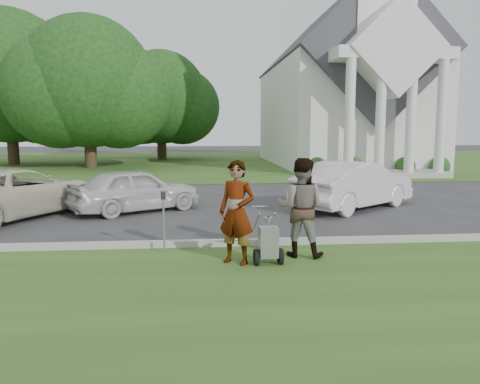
{
  "coord_description": "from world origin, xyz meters",
  "views": [
    {
      "loc": [
        -0.99,
        -9.35,
        2.54
      ],
      "look_at": [
        -0.15,
        0.0,
        1.27
      ],
      "focal_mm": 35.0,
      "sensor_mm": 36.0,
      "label": 1
    }
  ],
  "objects": [
    {
      "name": "ground",
      "position": [
        0.0,
        0.0,
        0.0
      ],
      "size": [
        120.0,
        120.0,
        0.0
      ],
      "primitive_type": "plane",
      "color": "#333335",
      "rests_on": "ground"
    },
    {
      "name": "grass_strip",
      "position": [
        0.0,
        -3.0,
        0.01
      ],
      "size": [
        80.0,
        7.0,
        0.01
      ],
      "primitive_type": "cube",
      "color": "#2D551D",
      "rests_on": "ground"
    },
    {
      "name": "church_lawn",
      "position": [
        0.0,
        27.0,
        0.01
      ],
      "size": [
        80.0,
        30.0,
        0.01
      ],
      "primitive_type": "cube",
      "color": "#2D551D",
      "rests_on": "ground"
    },
    {
      "name": "curb",
      "position": [
        0.0,
        0.55,
        0.07
      ],
      "size": [
        80.0,
        0.18,
        0.15
      ],
      "primitive_type": "cube",
      "color": "#9E9E93",
      "rests_on": "ground"
    },
    {
      "name": "church",
      "position": [
        9.0,
        23.11,
        5.94
      ],
      "size": [
        9.19,
        19.0,
        24.1
      ],
      "color": "white",
      "rests_on": "ground"
    },
    {
      "name": "tree_left",
      "position": [
        -8.01,
        21.99,
        5.11
      ],
      "size": [
        10.63,
        8.4,
        9.71
      ],
      "color": "#332316",
      "rests_on": "ground"
    },
    {
      "name": "tree_far",
      "position": [
        -14.01,
        24.99,
        5.69
      ],
      "size": [
        11.64,
        9.2,
        10.73
      ],
      "color": "#332316",
      "rests_on": "ground"
    },
    {
      "name": "tree_back",
      "position": [
        -4.01,
        29.99,
        4.73
      ],
      "size": [
        9.61,
        7.6,
        8.89
      ],
      "color": "#332316",
      "rests_on": "ground"
    },
    {
      "name": "striping_cart",
      "position": [
        0.3,
        -0.91,
        0.42
      ],
      "size": [
        0.55,
        1.08,
        0.98
      ],
      "rotation": [
        0.0,
        0.0,
        0.06
      ],
      "color": "black",
      "rests_on": "ground"
    },
    {
      "name": "person_left",
      "position": [
        -0.28,
        -0.78,
        0.98
      ],
      "size": [
        0.85,
        0.77,
        1.95
      ],
      "primitive_type": "imported",
      "rotation": [
        0.0,
        0.0,
        -0.55
      ],
      "color": "#999999",
      "rests_on": "ground"
    },
    {
      "name": "person_right",
      "position": [
        1.02,
        -0.38,
        0.98
      ],
      "size": [
        1.14,
        1.02,
        1.96
      ],
      "primitive_type": "imported",
      "rotation": [
        0.0,
        0.0,
        2.8
      ],
      "color": "#999999",
      "rests_on": "ground"
    },
    {
      "name": "parking_meter_near",
      "position": [
        -1.7,
        0.1,
        0.82
      ],
      "size": [
        0.09,
        0.08,
        1.3
      ],
      "color": "#96999E",
      "rests_on": "ground"
    },
    {
      "name": "car_a",
      "position": [
        -6.27,
        4.59,
        0.71
      ],
      "size": [
        4.51,
        5.65,
        1.43
      ],
      "primitive_type": "imported",
      "rotation": [
        0.0,
        0.0,
        2.65
      ],
      "color": "beige",
      "rests_on": "ground"
    },
    {
      "name": "car_b",
      "position": [
        -2.92,
        5.11,
        0.68
      ],
      "size": [
        4.21,
        3.43,
        1.35
      ],
      "primitive_type": "imported",
      "rotation": [
        0.0,
        0.0,
        2.12
      ],
      "color": "silver",
      "rests_on": "ground"
    },
    {
      "name": "car_d",
      "position": [
        3.95,
        5.06,
        0.76
      ],
      "size": [
        4.65,
        4.07,
        1.52
      ],
      "primitive_type": "imported",
      "rotation": [
        0.0,
        0.0,
        2.22
      ],
      "color": "silver",
      "rests_on": "ground"
    }
  ]
}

